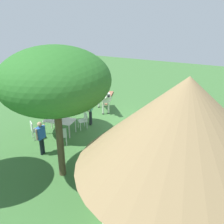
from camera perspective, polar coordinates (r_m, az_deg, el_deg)
ground_plane at (r=13.96m, az=5.88°, el=-3.45°), size 36.00×36.00×0.00m
thatched_hut at (r=7.08m, az=15.10°, el=-8.00°), size 5.66×5.66×4.57m
shade_umbrella at (r=12.64m, az=-12.17°, el=5.94°), size 3.28×3.28×2.91m
patio_dining_table at (r=13.31m, az=-11.50°, el=-2.04°), size 1.60×1.01×0.74m
patio_chair_east_end at (r=13.12m, az=-16.84°, el=-3.62°), size 0.60×0.60×0.90m
patio_chair_near_lawn at (r=12.20m, az=-11.05°, el=-5.07°), size 0.61×0.60×0.90m
patio_chair_west_end at (r=13.69m, az=-6.26°, el=-1.60°), size 0.61×0.60×0.90m
patio_chair_near_hut at (r=14.53m, az=-12.38°, el=-0.54°), size 0.61×0.61×0.90m
guest_beside_umbrella at (r=13.91m, az=-4.84°, el=1.05°), size 0.31×0.59×1.68m
guest_behind_table at (r=11.52m, az=-15.48°, el=-4.95°), size 0.21×0.56×1.55m
standing_watcher at (r=14.39m, az=17.35°, el=0.98°), size 0.47×0.50×1.75m
striped_lounge_chair at (r=13.38m, az=15.92°, el=-4.23°), size 0.61×0.85×0.64m
zebra_nearest_camera at (r=11.86m, az=8.21°, el=-2.79°), size 1.42×1.95×1.60m
zebra_by_umbrella at (r=15.73m, az=-1.88°, el=3.74°), size 1.60×1.78×1.57m
acacia_tree_behind_hut at (r=8.89m, az=-12.58°, el=6.80°), size 3.83×3.83×4.92m
brick_patio_kerb at (r=18.25m, az=-0.88°, el=3.20°), size 1.11×2.79×0.08m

